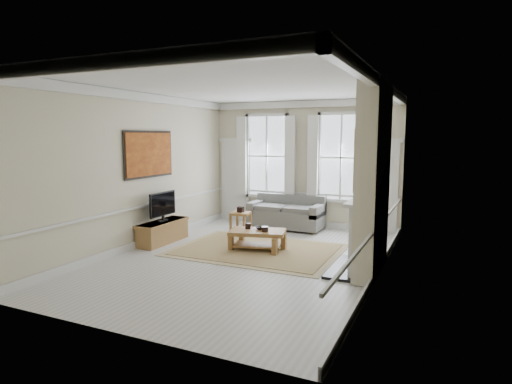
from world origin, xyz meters
The scene contains 23 objects.
floor centered at (0.00, 0.00, 0.00)m, with size 7.20×7.20×0.00m, color #B7B5AD.
ceiling centered at (0.00, 0.00, 3.40)m, with size 7.20×7.20×0.00m, color white.
back_wall centered at (0.00, 3.60, 1.70)m, with size 5.20×5.20×0.00m, color beige.
left_wall centered at (-2.60, 0.00, 1.70)m, with size 7.20×7.20×0.00m, color beige.
right_wall centered at (2.60, 0.00, 1.70)m, with size 7.20×7.20×0.00m, color beige.
window_left centered at (-1.05, 3.55, 1.90)m, with size 1.26×0.20×2.20m, color #B2BCC6, non-canonical shape.
window_right centered at (1.05, 3.55, 1.90)m, with size 1.26×0.20×2.20m, color #B2BCC6, non-canonical shape.
door_left centered at (-2.05, 3.56, 1.15)m, with size 0.90×0.08×2.30m, color silver.
door_right centered at (2.05, 3.56, 1.15)m, with size 0.90×0.08×2.30m, color silver.
painting centered at (-2.56, 0.30, 2.05)m, with size 0.05×1.66×1.06m, color #BF6820.
chimney_breast centered at (2.43, 0.20, 1.70)m, with size 0.35×1.70×3.38m, color beige.
hearth centered at (2.00, 0.20, 0.03)m, with size 0.55×1.50×0.05m, color black.
fireplace centered at (2.20, 0.20, 0.73)m, with size 0.21×1.45×1.33m.
mirror centered at (2.21, 0.20, 2.05)m, with size 0.06×1.26×1.06m, color gold.
sofa centered at (-0.27, 3.11, 0.37)m, with size 1.94×0.94×0.88m.
side_table centered at (-1.09, 1.96, 0.45)m, with size 0.52×0.52×0.56m.
rug centered at (-0.06, 0.72, 0.01)m, with size 3.50×2.60×0.02m, color tan.
coffee_table centered at (-0.06, 0.72, 0.36)m, with size 1.31×0.96×0.44m.
ceramic_pot_a centered at (-0.31, 0.77, 0.50)m, with size 0.12×0.12×0.12m, color black.
ceramic_pot_b centered at (0.14, 0.67, 0.49)m, with size 0.15×0.15×0.11m, color black.
bowl centered at (-0.01, 0.82, 0.47)m, with size 0.26×0.26×0.06m, color black.
tv_stand centered at (-2.34, 0.42, 0.25)m, with size 0.45×1.41×0.51m, color brown.
tv centered at (-2.32, 0.42, 0.90)m, with size 0.08×0.90×0.68m.
Camera 1 is at (3.66, -7.51, 2.45)m, focal length 30.00 mm.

